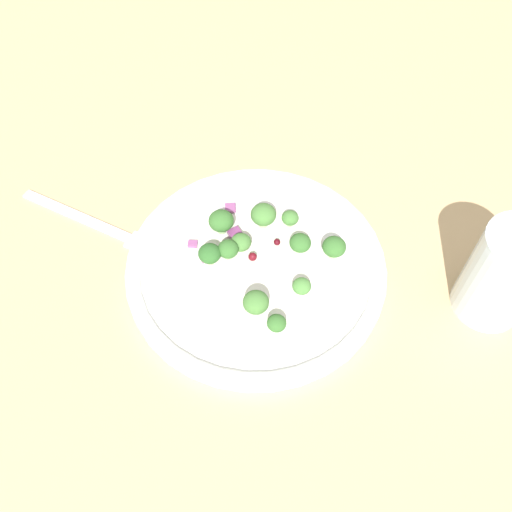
{
  "coord_description": "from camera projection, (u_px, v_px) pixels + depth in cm",
  "views": [
    {
      "loc": [
        26.7,
        -21.9,
        49.96
      ],
      "look_at": [
        1.53,
        -0.54,
        2.7
      ],
      "focal_mm": 38.5,
      "sensor_mm": 36.0,
      "label": 1
    }
  ],
  "objects": [
    {
      "name": "onion_bit_1",
      "position": [
        237.0,
        233.0,
        0.6
      ],
      "size": [
        1.58,
        1.59,
        0.58
      ],
      "primitive_type": "cube",
      "rotation": [
        0.0,
        0.0,
        2.95
      ],
      "color": "#843D75",
      "rests_on": "plate"
    },
    {
      "name": "broccoli_floret_2",
      "position": [
        277.0,
        323.0,
        0.53
      ],
      "size": [
        1.92,
        1.92,
        1.95
      ],
      "color": "#8EB77A",
      "rests_on": "plate"
    },
    {
      "name": "onion_bit_0",
      "position": [
        193.0,
        244.0,
        0.6
      ],
      "size": [
        1.31,
        1.31,
        0.38
      ],
      "primitive_type": "cube",
      "rotation": [
        0.0,
        0.0,
        2.37
      ],
      "color": "#934C84",
      "rests_on": "plate"
    },
    {
      "name": "broccoli_floret_10",
      "position": [
        334.0,
        247.0,
        0.58
      ],
      "size": [
        2.53,
        2.53,
        2.56
      ],
      "color": "#ADD18E",
      "rests_on": "plate"
    },
    {
      "name": "cranberry_0",
      "position": [
        236.0,
        232.0,
        0.61
      ],
      "size": [
        0.71,
        0.71,
        0.71
      ],
      "primitive_type": "sphere",
      "color": "maroon",
      "rests_on": "plate"
    },
    {
      "name": "broccoli_floret_7",
      "position": [
        210.0,
        254.0,
        0.57
      ],
      "size": [
        2.42,
        2.42,
        2.45
      ],
      "color": "#9EC684",
      "rests_on": "plate"
    },
    {
      "name": "dressing_pool",
      "position": [
        256.0,
        263.0,
        0.59
      ],
      "size": [
        16.22,
        16.22,
        0.2
      ],
      "primitive_type": "cylinder",
      "color": "white",
      "rests_on": "plate"
    },
    {
      "name": "broccoli_floret_0",
      "position": [
        302.0,
        286.0,
        0.56
      ],
      "size": [
        1.94,
        1.94,
        1.96
      ],
      "color": "#8EB77A",
      "rests_on": "plate"
    },
    {
      "name": "broccoli_floret_5",
      "position": [
        241.0,
        243.0,
        0.59
      ],
      "size": [
        2.22,
        2.22,
        2.25
      ],
      "color": "#ADD18E",
      "rests_on": "plate"
    },
    {
      "name": "broccoli_floret_6",
      "position": [
        263.0,
        215.0,
        0.6
      ],
      "size": [
        2.8,
        2.8,
        2.84
      ],
      "color": "#ADD18E",
      "rests_on": "plate"
    },
    {
      "name": "fork",
      "position": [
        97.0,
        224.0,
        0.63
      ],
      "size": [
        17.85,
        8.86,
        0.5
      ],
      "color": "silver",
      "rests_on": "ground_plane"
    },
    {
      "name": "plate",
      "position": [
        256.0,
        266.0,
        0.59
      ],
      "size": [
        27.96,
        27.96,
        1.7
      ],
      "color": "white",
      "rests_on": "ground_plane"
    },
    {
      "name": "cranberry_2",
      "position": [
        253.0,
        257.0,
        0.58
      ],
      "size": [
        0.94,
        0.94,
        0.94
      ],
      "primitive_type": "sphere",
      "color": "maroon",
      "rests_on": "plate"
    },
    {
      "name": "broccoli_floret_3",
      "position": [
        256.0,
        303.0,
        0.54
      ],
      "size": [
        2.61,
        2.61,
        2.65
      ],
      "color": "#8EB77A",
      "rests_on": "plate"
    },
    {
      "name": "onion_bit_3",
      "position": [
        230.0,
        208.0,
        0.63
      ],
      "size": [
        1.68,
        1.68,
        0.38
      ],
      "primitive_type": "cube",
      "rotation": [
        0.0,
        0.0,
        2.5
      ],
      "color": "#934C84",
      "rests_on": "plate"
    },
    {
      "name": "broccoli_floret_1",
      "position": [
        290.0,
        218.0,
        0.61
      ],
      "size": [
        1.93,
        1.93,
        1.95
      ],
      "color": "#9EC684",
      "rests_on": "plate"
    },
    {
      "name": "broccoli_floret_4",
      "position": [
        221.0,
        221.0,
        0.6
      ],
      "size": [
        2.78,
        2.78,
        2.81
      ],
      "color": "#8EB77A",
      "rests_on": "plate"
    },
    {
      "name": "cranberry_1",
      "position": [
        277.0,
        242.0,
        0.6
      ],
      "size": [
        0.74,
        0.74,
        0.74
      ],
      "primitive_type": "sphere",
      "color": "#4C0A14",
      "rests_on": "plate"
    },
    {
      "name": "ground_plane",
      "position": [
        251.0,
        264.0,
        0.62
      ],
      "size": [
        180.0,
        180.0,
        2.0
      ],
      "primitive_type": "cube",
      "color": "tan"
    },
    {
      "name": "broccoli_floret_9",
      "position": [
        228.0,
        249.0,
        0.58
      ],
      "size": [
        2.23,
        2.23,
        2.26
      ],
      "color": "#9EC684",
      "rests_on": "plate"
    },
    {
      "name": "onion_bit_2",
      "position": [
        204.0,
        258.0,
        0.59
      ],
      "size": [
        1.41,
        1.19,
        0.54
      ],
      "primitive_type": "cube",
      "rotation": [
        0.0,
        0.0,
        1.31
      ],
      "color": "#A35B93",
      "rests_on": "plate"
    },
    {
      "name": "broccoli_floret_8",
      "position": [
        300.0,
        243.0,
        0.59
      ],
      "size": [
        2.33,
        2.33,
        2.36
      ],
      "color": "#9EC684",
      "rests_on": "plate"
    },
    {
      "name": "water_glass",
      "position": [
        504.0,
        275.0,
        0.53
      ],
      "size": [
        7.11,
        7.11,
        10.98
      ],
      "primitive_type": "cylinder",
      "color": "silver",
      "rests_on": "ground_plane"
    }
  ]
}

